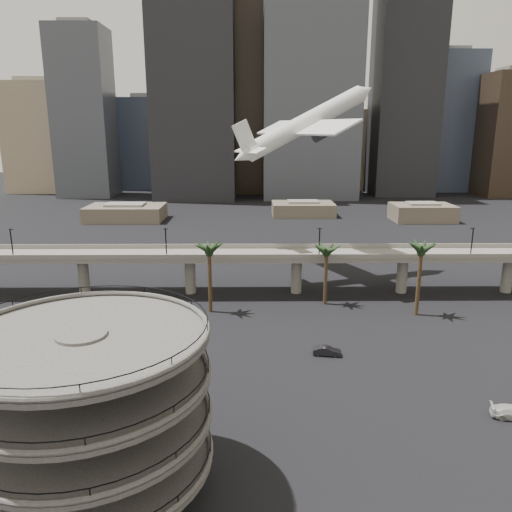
{
  "coord_description": "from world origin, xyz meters",
  "views": [
    {
      "loc": [
        1.66,
        -43.97,
        33.36
      ],
      "look_at": [
        2.36,
        28.0,
        14.85
      ],
      "focal_mm": 35.0,
      "sensor_mm": 36.0,
      "label": 1
    }
  ],
  "objects_px": {
    "parking_ramp": "(87,400)",
    "overpass": "(243,259)",
    "car_a": "(181,374)",
    "car_b": "(327,351)",
    "airborne_jet": "(306,124)"
  },
  "relations": [
    {
      "from": "car_b",
      "to": "car_a",
      "type": "bearing_deg",
      "value": 117.51
    },
    {
      "from": "airborne_jet",
      "to": "car_a",
      "type": "distance_m",
      "value": 63.73
    },
    {
      "from": "overpass",
      "to": "airborne_jet",
      "type": "distance_m",
      "value": 32.74
    },
    {
      "from": "parking_ramp",
      "to": "overpass",
      "type": "relative_size",
      "value": 0.17
    },
    {
      "from": "car_a",
      "to": "car_b",
      "type": "distance_m",
      "value": 22.27
    },
    {
      "from": "parking_ramp",
      "to": "airborne_jet",
      "type": "height_order",
      "value": "airborne_jet"
    },
    {
      "from": "parking_ramp",
      "to": "overpass",
      "type": "distance_m",
      "value": 60.46
    },
    {
      "from": "parking_ramp",
      "to": "car_b",
      "type": "bearing_deg",
      "value": 48.27
    },
    {
      "from": "airborne_jet",
      "to": "car_a",
      "type": "height_order",
      "value": "airborne_jet"
    },
    {
      "from": "car_a",
      "to": "car_b",
      "type": "relative_size",
      "value": 1.05
    },
    {
      "from": "parking_ramp",
      "to": "car_a",
      "type": "height_order",
      "value": "parking_ramp"
    },
    {
      "from": "parking_ramp",
      "to": "overpass",
      "type": "xyz_separation_m",
      "value": [
        13.0,
        59.0,
        -2.5
      ]
    },
    {
      "from": "car_a",
      "to": "parking_ramp",
      "type": "bearing_deg",
      "value": -177.79
    },
    {
      "from": "car_a",
      "to": "airborne_jet",
      "type": "bearing_deg",
      "value": -8.44
    },
    {
      "from": "car_b",
      "to": "airborne_jet",
      "type": "bearing_deg",
      "value": 7.85
    }
  ]
}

